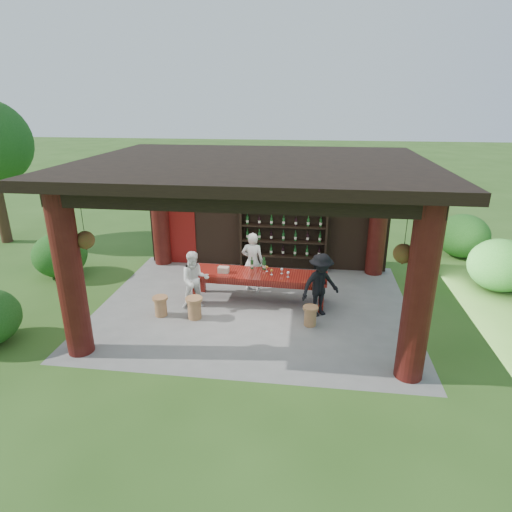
# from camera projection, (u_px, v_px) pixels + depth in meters

# --- Properties ---
(ground) EXTENTS (90.00, 90.00, 0.00)m
(ground) POSITION_uv_depth(u_px,v_px,m) (254.00, 306.00, 10.40)
(ground) COLOR #2D5119
(ground) RESTS_ON ground
(pavilion) EXTENTS (7.50, 6.00, 3.60)m
(pavilion) POSITION_uv_depth(u_px,v_px,m) (256.00, 217.00, 10.06)
(pavilion) COLOR slate
(pavilion) RESTS_ON ground
(wine_shelf) EXTENTS (2.49, 0.38, 2.19)m
(wine_shelf) POSITION_uv_depth(u_px,v_px,m) (283.00, 234.00, 12.23)
(wine_shelf) COLOR black
(wine_shelf) RESTS_ON ground
(tasting_table) EXTENTS (3.32, 0.96, 0.75)m
(tasting_table) POSITION_uv_depth(u_px,v_px,m) (259.00, 278.00, 10.43)
(tasting_table) COLOR #5C100D
(tasting_table) RESTS_ON ground
(stool_near_left) EXTENTS (0.39, 0.39, 0.51)m
(stool_near_left) POSITION_uv_depth(u_px,v_px,m) (194.00, 307.00, 9.73)
(stool_near_left) COLOR #96633C
(stool_near_left) RESTS_ON ground
(stool_near_right) EXTENTS (0.34, 0.34, 0.45)m
(stool_near_right) POSITION_uv_depth(u_px,v_px,m) (310.00, 315.00, 9.44)
(stool_near_right) COLOR #96633C
(stool_near_right) RESTS_ON ground
(stool_far_left) EXTENTS (0.36, 0.36, 0.47)m
(stool_far_left) POSITION_uv_depth(u_px,v_px,m) (161.00, 306.00, 9.86)
(stool_far_left) COLOR #96633C
(stool_far_left) RESTS_ON ground
(host) EXTENTS (0.59, 0.40, 1.56)m
(host) POSITION_uv_depth(u_px,v_px,m) (253.00, 262.00, 11.03)
(host) COLOR white
(host) RESTS_ON ground
(guest_woman) EXTENTS (0.83, 0.75, 1.41)m
(guest_woman) POSITION_uv_depth(u_px,v_px,m) (195.00, 280.00, 10.10)
(guest_woman) COLOR white
(guest_woman) RESTS_ON ground
(guest_man) EXTENTS (1.12, 1.00, 1.50)m
(guest_man) POSITION_uv_depth(u_px,v_px,m) (320.00, 285.00, 9.72)
(guest_man) COLOR black
(guest_man) RESTS_ON ground
(table_bottles) EXTENTS (0.40, 0.12, 0.31)m
(table_bottles) POSITION_uv_depth(u_px,v_px,m) (260.00, 263.00, 10.60)
(table_bottles) COLOR #194C1E
(table_bottles) RESTS_ON tasting_table
(table_glasses) EXTENTS (0.61, 0.35, 0.15)m
(table_glasses) POSITION_uv_depth(u_px,v_px,m) (277.00, 271.00, 10.31)
(table_glasses) COLOR silver
(table_glasses) RESTS_ON tasting_table
(napkin_basket) EXTENTS (0.27, 0.19, 0.14)m
(napkin_basket) POSITION_uv_depth(u_px,v_px,m) (224.00, 270.00, 10.42)
(napkin_basket) COLOR #BF6672
(napkin_basket) RESTS_ON tasting_table
(shrubs) EXTENTS (14.34, 8.18, 1.36)m
(shrubs) POSITION_uv_depth(u_px,v_px,m) (349.00, 272.00, 11.00)
(shrubs) COLOR #194C14
(shrubs) RESTS_ON ground
(trees) EXTENTS (21.92, 9.37, 4.80)m
(trees) POSITION_uv_depth(u_px,v_px,m) (395.00, 161.00, 10.05)
(trees) COLOR #3F2819
(trees) RESTS_ON ground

